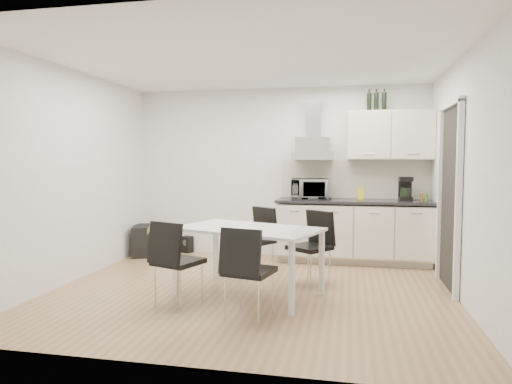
% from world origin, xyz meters
% --- Properties ---
extents(ground, '(4.50, 4.50, 0.00)m').
position_xyz_m(ground, '(0.00, 0.00, 0.00)').
color(ground, '#A37E55').
rests_on(ground, ground).
extents(wall_back, '(4.50, 0.10, 2.60)m').
position_xyz_m(wall_back, '(0.00, 2.00, 1.30)').
color(wall_back, white).
rests_on(wall_back, ground).
extents(wall_front, '(4.50, 0.10, 2.60)m').
position_xyz_m(wall_front, '(0.00, -2.00, 1.30)').
color(wall_front, white).
rests_on(wall_front, ground).
extents(wall_left, '(0.10, 4.00, 2.60)m').
position_xyz_m(wall_left, '(-2.25, 0.00, 1.30)').
color(wall_left, white).
rests_on(wall_left, ground).
extents(wall_right, '(0.10, 4.00, 2.60)m').
position_xyz_m(wall_right, '(2.25, 0.00, 1.30)').
color(wall_right, white).
rests_on(wall_right, ground).
extents(ceiling, '(4.50, 4.50, 0.00)m').
position_xyz_m(ceiling, '(0.00, 0.00, 2.60)').
color(ceiling, white).
rests_on(ceiling, wall_back).
extents(doorway, '(0.08, 1.04, 2.10)m').
position_xyz_m(doorway, '(2.21, 0.55, 1.05)').
color(doorway, white).
rests_on(doorway, ground).
extents(kitchenette, '(2.22, 0.64, 2.52)m').
position_xyz_m(kitchenette, '(1.18, 1.73, 0.83)').
color(kitchenette, beige).
rests_on(kitchenette, ground).
extents(dining_table, '(1.72, 1.31, 0.75)m').
position_xyz_m(dining_table, '(0.00, -0.16, 0.68)').
color(dining_table, white).
rests_on(dining_table, ground).
extents(chair_far_left, '(0.65, 0.66, 0.88)m').
position_xyz_m(chair_far_left, '(-0.11, 0.66, 0.44)').
color(chair_far_left, black).
rests_on(chair_far_left, ground).
extents(chair_far_right, '(0.65, 0.66, 0.88)m').
position_xyz_m(chair_far_right, '(0.63, 0.38, 0.44)').
color(chair_far_right, black).
rests_on(chair_far_right, ground).
extents(chair_near_left, '(0.58, 0.62, 0.88)m').
position_xyz_m(chair_near_left, '(-0.63, -0.66, 0.44)').
color(chair_near_left, black).
rests_on(chair_near_left, ground).
extents(chair_near_right, '(0.54, 0.58, 0.88)m').
position_xyz_m(chair_near_right, '(0.17, -0.90, 0.44)').
color(chair_near_right, black).
rests_on(chair_near_right, ground).
extents(guitar_amp, '(0.42, 0.61, 0.47)m').
position_xyz_m(guitar_amp, '(-2.11, 1.55, 0.24)').
color(guitar_amp, black).
rests_on(guitar_amp, ground).
extents(floor_speaker, '(0.20, 0.19, 0.26)m').
position_xyz_m(floor_speaker, '(-1.48, 1.90, 0.13)').
color(floor_speaker, black).
rests_on(floor_speaker, ground).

